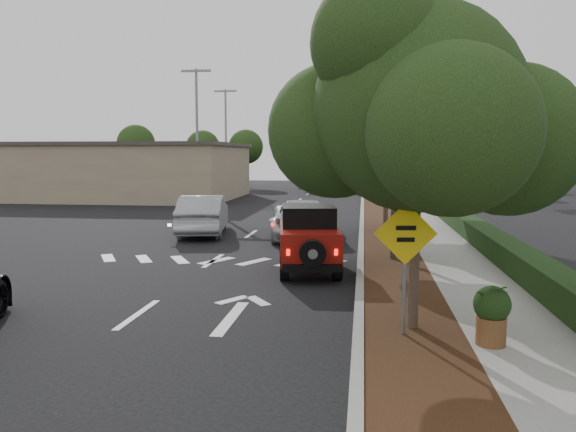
# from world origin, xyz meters

# --- Properties ---
(ground) EXTENTS (120.00, 120.00, 0.00)m
(ground) POSITION_xyz_m (0.00, 0.00, 0.00)
(ground) COLOR black
(ground) RESTS_ON ground
(curb) EXTENTS (0.20, 70.00, 0.15)m
(curb) POSITION_xyz_m (4.60, 12.00, 0.07)
(curb) COLOR #9E9B93
(curb) RESTS_ON ground
(planting_strip) EXTENTS (1.80, 70.00, 0.12)m
(planting_strip) POSITION_xyz_m (5.60, 12.00, 0.06)
(planting_strip) COLOR black
(planting_strip) RESTS_ON ground
(sidewalk) EXTENTS (2.00, 70.00, 0.12)m
(sidewalk) POSITION_xyz_m (7.50, 12.00, 0.06)
(sidewalk) COLOR gray
(sidewalk) RESTS_ON ground
(hedge) EXTENTS (0.80, 70.00, 0.80)m
(hedge) POSITION_xyz_m (8.90, 12.00, 0.40)
(hedge) COLOR black
(hedge) RESTS_ON ground
(commercial_building) EXTENTS (22.00, 12.00, 4.00)m
(commercial_building) POSITION_xyz_m (-16.00, 30.00, 2.00)
(commercial_building) COLOR gray
(commercial_building) RESTS_ON ground
(transmission_tower) EXTENTS (7.00, 4.00, 28.00)m
(transmission_tower) POSITION_xyz_m (6.00, 48.00, 0.00)
(transmission_tower) COLOR slate
(transmission_tower) RESTS_ON ground
(street_tree_near) EXTENTS (3.80, 3.80, 5.92)m
(street_tree_near) POSITION_xyz_m (5.60, -0.50, 0.00)
(street_tree_near) COLOR black
(street_tree_near) RESTS_ON ground
(street_tree_mid) EXTENTS (3.20, 3.20, 5.32)m
(street_tree_mid) POSITION_xyz_m (5.60, 6.50, 0.00)
(street_tree_mid) COLOR black
(street_tree_mid) RESTS_ON ground
(street_tree_far) EXTENTS (3.40, 3.40, 5.62)m
(street_tree_far) POSITION_xyz_m (5.60, 13.00, 0.00)
(street_tree_far) COLOR black
(street_tree_far) RESTS_ON ground
(light_pole_a) EXTENTS (2.00, 0.22, 9.00)m
(light_pole_a) POSITION_xyz_m (-6.50, 26.00, 0.00)
(light_pole_a) COLOR slate
(light_pole_a) RESTS_ON ground
(light_pole_b) EXTENTS (2.00, 0.22, 9.00)m
(light_pole_b) POSITION_xyz_m (-7.50, 38.00, 0.00)
(light_pole_b) COLOR slate
(light_pole_b) RESTS_ON ground
(red_jeep) EXTENTS (2.09, 3.79, 1.87)m
(red_jeep) POSITION_xyz_m (3.10, 4.98, 0.95)
(red_jeep) COLOR black
(red_jeep) RESTS_ON ground
(silver_suv_ahead) EXTENTS (3.16, 5.64, 1.49)m
(silver_suv_ahead) POSITION_xyz_m (2.27, 11.24, 0.75)
(silver_suv_ahead) COLOR #B2B5BA
(silver_suv_ahead) RESTS_ON ground
(silver_sedan_oncoming) EXTENTS (2.59, 5.22, 1.65)m
(silver_sedan_oncoming) POSITION_xyz_m (-1.98, 11.72, 0.82)
(silver_sedan_oncoming) COLOR #A6A9AD
(silver_sedan_oncoming) RESTS_ON ground
(parked_suv) EXTENTS (5.18, 2.74, 1.68)m
(parked_suv) POSITION_xyz_m (-10.60, 25.36, 0.84)
(parked_suv) COLOR #B7B9BF
(parked_suv) RESTS_ON ground
(speed_hump_sign) EXTENTS (1.11, 0.16, 2.38)m
(speed_hump_sign) POSITION_xyz_m (5.40, -0.93, 1.65)
(speed_hump_sign) COLOR slate
(speed_hump_sign) RESTS_ON ground
(terracotta_planter) EXTENTS (0.62, 0.62, 1.09)m
(terracotta_planter) POSITION_xyz_m (6.83, -1.31, 0.73)
(terracotta_planter) COLOR brown
(terracotta_planter) RESTS_ON ground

